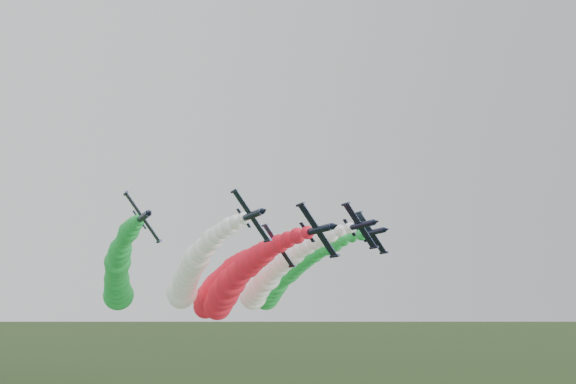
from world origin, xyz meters
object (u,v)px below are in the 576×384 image
jet_inner_left (189,276)px  jet_trail (215,291)px  jet_lead (230,288)px  jet_outer_right (281,281)px  jet_outer_left (118,277)px  jet_inner_right (269,278)px

jet_inner_left → jet_trail: (11.17, 15.35, -2.78)m
jet_lead → jet_inner_left: size_ratio=1.00×
jet_outer_right → jet_trail: 17.63m
jet_outer_left → jet_trail: (25.27, 4.74, -2.74)m
jet_trail → jet_inner_left: bearing=-126.1°
jet_inner_left → jet_outer_right: bearing=21.3°
jet_inner_right → jet_trail: bearing=129.2°
jet_inner_left → jet_outer_right: 30.10m
jet_lead → jet_inner_right: 17.14m
jet_inner_left → jet_outer_left: size_ratio=0.99×
jet_trail → jet_inner_right: bearing=-50.8°
jet_inner_left → jet_inner_right: bearing=8.4°
jet_inner_left → jet_trail: size_ratio=1.00×
jet_outer_left → jet_trail: bearing=10.6°
jet_lead → jet_outer_right: 27.33m
jet_outer_left → jet_trail: size_ratio=1.00×
jet_inner_right → jet_inner_left: bearing=-171.6°
jet_inner_left → jet_outer_right: size_ratio=0.99×
jet_lead → jet_trail: 22.61m
jet_inner_left → jet_inner_right: 21.36m
jet_inner_right → jet_outer_right: 10.45m
jet_inner_left → jet_trail: 19.19m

